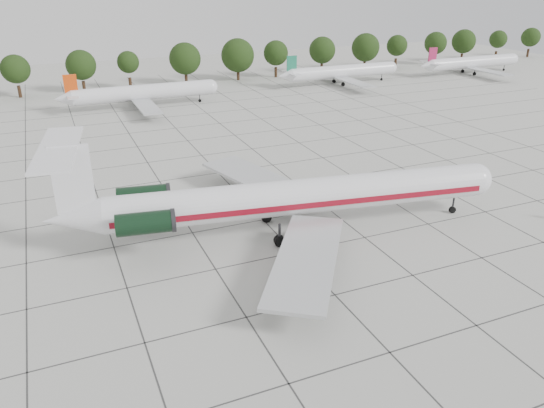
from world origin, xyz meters
The scene contains 7 objects.
ground centered at (0.00, 0.00, 0.00)m, with size 260.00×260.00×0.00m, color beige.
apron_joints centered at (0.00, 15.00, 0.01)m, with size 170.00×170.00×0.02m, color #383838.
main_airliner centered at (0.37, 4.54, 3.89)m, with size 46.66×36.44×11.01m.
bg_airliner_c centered at (-2.03, 65.53, 2.91)m, with size 28.24×27.20×7.40m.
bg_airliner_d centered at (45.92, 70.46, 2.91)m, with size 28.24×27.20×7.40m.
bg_airliner_e centered at (84.34, 69.06, 2.91)m, with size 28.24×27.20×7.40m.
tree_line centered at (-11.68, 85.00, 5.98)m, with size 249.86×8.44×10.22m.
Camera 1 is at (-19.77, -40.67, 25.18)m, focal length 35.00 mm.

